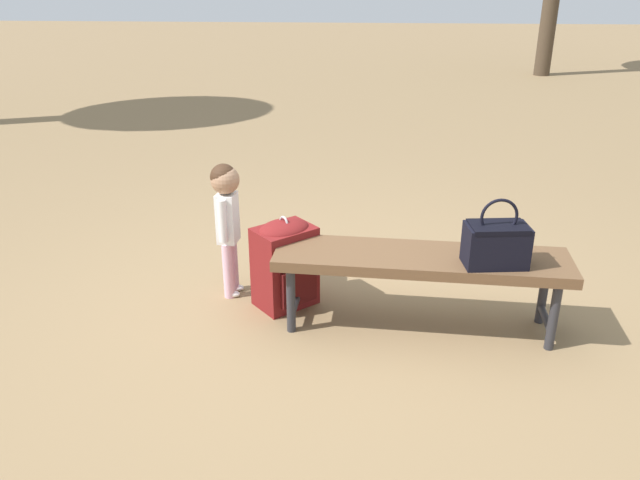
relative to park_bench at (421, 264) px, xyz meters
name	(u,v)px	position (x,y,z in m)	size (l,w,h in m)	color
ground_plane	(322,317)	(0.54, -0.06, -0.39)	(40.00, 40.00, 0.00)	#8C704C
park_bench	(421,264)	(0.00, 0.00, 0.00)	(1.62, 0.50, 0.45)	brown
handbag	(496,243)	(-0.37, 0.10, 0.18)	(0.34, 0.22, 0.37)	black
child_standing	(227,210)	(1.13, -0.32, 0.16)	(0.17, 0.23, 0.84)	#E5B2C6
backpack_large	(285,261)	(0.78, -0.21, -0.11)	(0.42, 0.41, 0.57)	maroon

